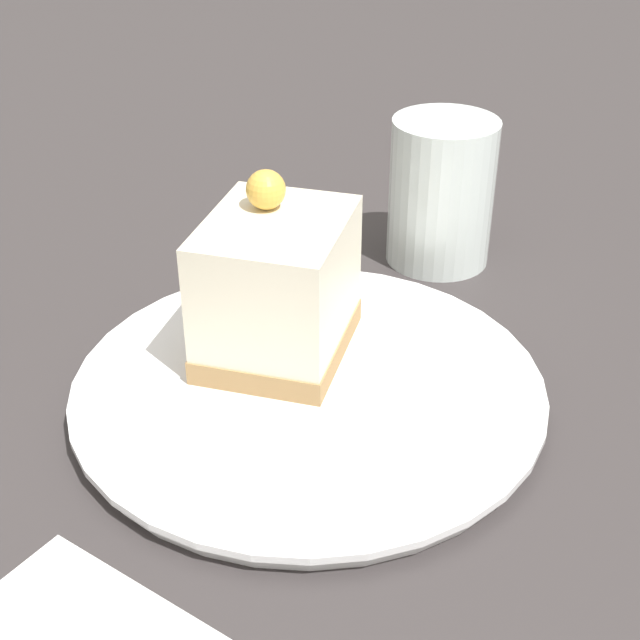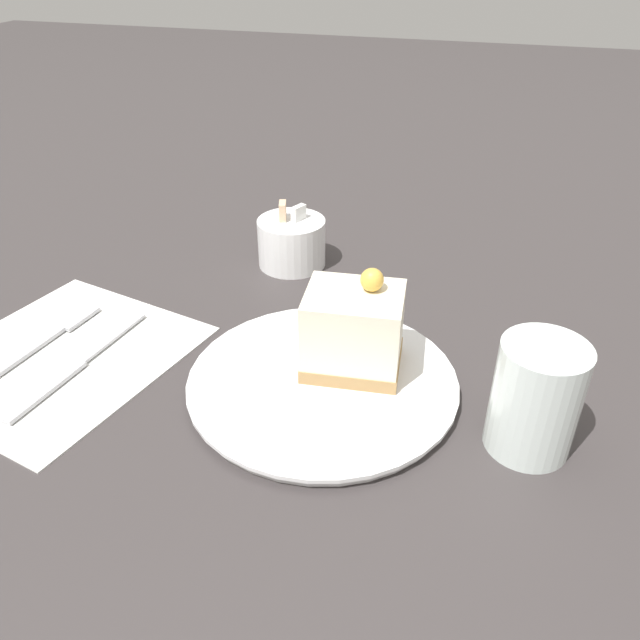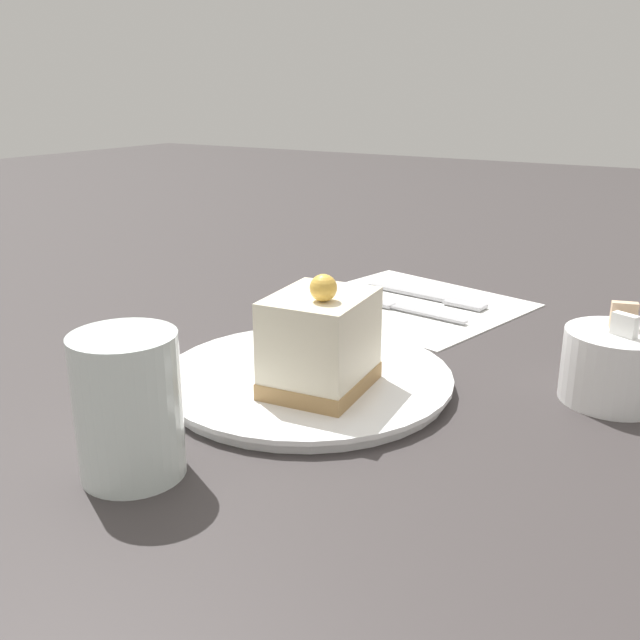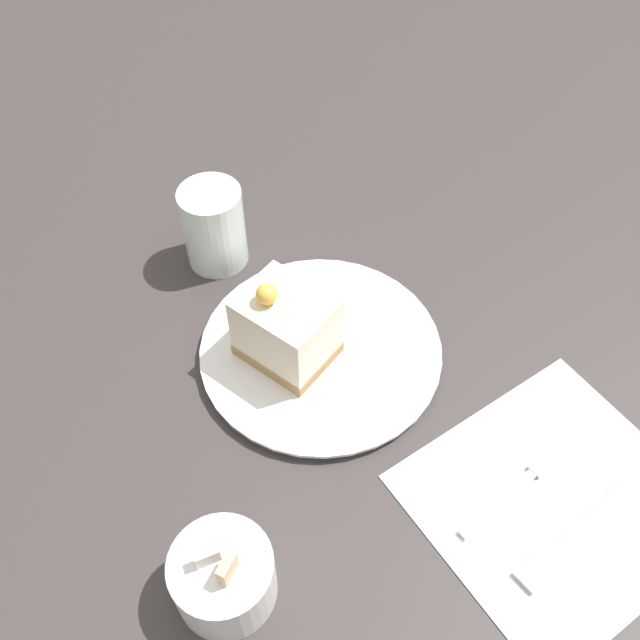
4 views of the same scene
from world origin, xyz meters
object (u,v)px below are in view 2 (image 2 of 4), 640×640
Objects in this scene: drinking_glass at (536,398)px; plate at (322,384)px; knife at (68,372)px; cake_slice at (354,330)px; sugar_bowl at (292,242)px; fork at (49,337)px.

plate is at bearing 174.23° from drinking_glass.
knife is (-0.24, -0.05, -0.00)m from plate.
cake_slice is (0.02, 0.03, 0.05)m from plate.
sugar_bowl is (-0.13, 0.20, -0.02)m from cake_slice.
knife is at bearing -114.98° from sugar_bowl.
sugar_bowl reaches higher than plate.
sugar_bowl is 0.85× the size of drinking_glass.
drinking_glass is at bearing -40.66° from sugar_bowl.
fork is (-0.29, -0.00, -0.00)m from plate.
sugar_bowl reaches higher than knife.
sugar_bowl is at bearing 115.02° from plate.
fork is (-0.31, -0.03, -0.05)m from cake_slice.
fork is 0.48m from drinking_glass.
plate is 0.19m from drinking_glass.
fork is 1.91× the size of sugar_bowl.
plate is 0.24m from knife.
knife is 2.25× the size of sugar_bowl.
plate is 0.06m from cake_slice.
cake_slice reaches higher than fork.
sugar_bowl is at bearing 72.58° from knife.
sugar_bowl is (0.18, 0.23, 0.03)m from fork.
knife is (-0.26, -0.08, -0.05)m from cake_slice.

